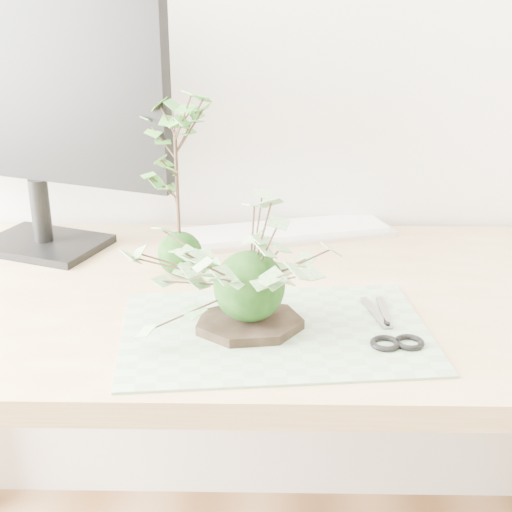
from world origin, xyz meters
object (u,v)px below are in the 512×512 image
ivy_kokedama (249,255)px  keyboard (285,232)px  desk (250,336)px  monitor (30,100)px  maple_kokedama (176,147)px

ivy_kokedama → keyboard: ivy_kokedama is taller
desk → monitor: 0.60m
ivy_kokedama → maple_kokedama: (-0.13, 0.22, 0.11)m
desk → monitor: bearing=153.1°
ivy_kokedama → monitor: monitor is taller
monitor → maple_kokedama: bearing=-5.2°
desk → maple_kokedama: (-0.13, 0.07, 0.32)m
ivy_kokedama → monitor: (-0.42, 0.36, 0.17)m
ivy_kokedama → maple_kokedama: maple_kokedama is taller
ivy_kokedama → keyboard: bearing=81.8°
ivy_kokedama → maple_kokedama: 0.28m
maple_kokedama → keyboard: bearing=47.8°
keyboard → ivy_kokedama: bearing=-113.8°
maple_kokedama → monitor: 0.33m
maple_kokedama → keyboard: size_ratio=0.71×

